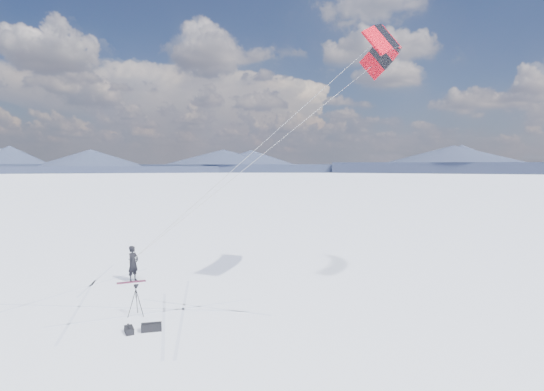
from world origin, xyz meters
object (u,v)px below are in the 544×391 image
at_px(snowboard, 131,282).
at_px(gear_bag_a, 151,327).
at_px(gear_bag_b, 129,330).
at_px(tripod, 136,295).
at_px(snowkiter, 134,281).

distance_m(snowboard, gear_bag_a, 7.57).
xyz_separation_m(gear_bag_a, gear_bag_b, (-0.63, -0.50, -0.03)).
bearing_deg(tripod, gear_bag_a, -36.54).
distance_m(snowkiter, snowboard, 0.27).
xyz_separation_m(snowboard, gear_bag_a, (5.30, -5.40, 0.13)).
bearing_deg(snowkiter, snowboard, -162.13).
relative_size(snowkiter, tripod, 1.44).
distance_m(gear_bag_a, gear_bag_b, 0.80).
distance_m(snowkiter, gear_bag_a, 7.81).
bearing_deg(gear_bag_b, snowkiter, 170.82).
xyz_separation_m(snowkiter, snowboard, (0.07, -0.26, 0.02)).
bearing_deg(snowkiter, gear_bag_a, -133.68).
xyz_separation_m(snowboard, gear_bag_b, (4.67, -5.89, 0.10)).
height_order(snowboard, gear_bag_b, gear_bag_b).
xyz_separation_m(tripod, gear_bag_a, (1.62, -1.18, -0.71)).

